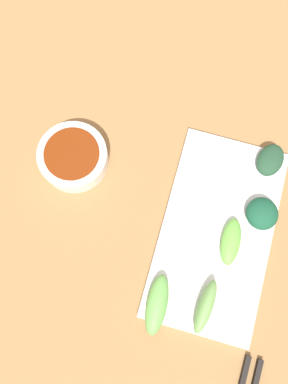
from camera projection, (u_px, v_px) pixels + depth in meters
tabletop at (171, 206)px, 0.66m from camera, size 2.10×2.10×0.02m
sauce_bowl at (73, 157)px, 0.64m from camera, size 0.11×0.11×0.04m
serving_plate at (216, 233)px, 0.63m from camera, size 0.17×0.32×0.01m
broccoli_leafy_0 at (262, 214)px, 0.62m from camera, size 0.06×0.06×0.03m
broccoli_stalk_1 at (205, 306)px, 0.58m from camera, size 0.03×0.08×0.03m
broccoli_leafy_2 at (270, 160)px, 0.64m from camera, size 0.05×0.07×0.02m
broccoli_stalk_3 at (157, 304)px, 0.59m from camera, size 0.04×0.09×0.03m
broccoli_stalk_4 at (231, 242)px, 0.61m from camera, size 0.03×0.08×0.02m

